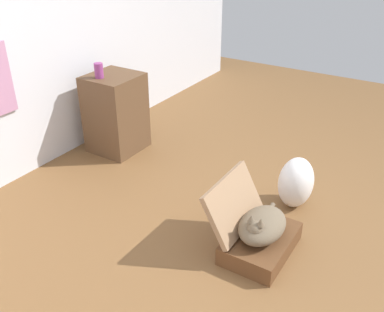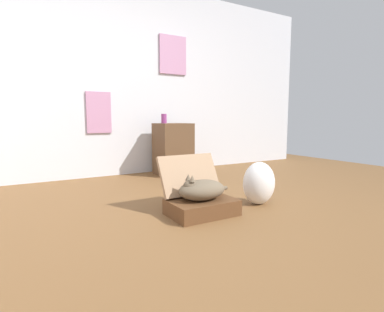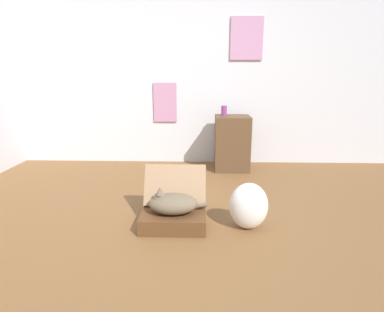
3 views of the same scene
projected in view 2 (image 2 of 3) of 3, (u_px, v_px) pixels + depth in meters
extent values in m
plane|color=brown|center=(215.00, 218.00, 2.43)|extent=(7.68, 7.68, 0.00)
cube|color=silver|center=(121.00, 80.00, 4.19)|extent=(6.40, 0.12, 2.60)
cube|color=#BF85AC|center=(173.00, 55.00, 4.47)|extent=(0.42, 0.02, 0.55)
cube|color=#BD81A6|center=(99.00, 112.00, 4.02)|extent=(0.32, 0.02, 0.53)
cube|color=brown|center=(202.00, 207.00, 2.50)|extent=(0.53, 0.37, 0.13)
cube|color=#9B7756|center=(189.00, 175.00, 2.64)|extent=(0.53, 0.21, 0.34)
ellipsoid|color=brown|center=(202.00, 190.00, 2.48)|extent=(0.40, 0.27, 0.16)
sphere|color=brown|center=(190.00, 187.00, 2.42)|extent=(0.11, 0.11, 0.11)
cone|color=brown|center=(192.00, 179.00, 2.39)|extent=(0.05, 0.05, 0.05)
cone|color=brown|center=(188.00, 177.00, 2.44)|extent=(0.05, 0.05, 0.05)
cylinder|color=brown|center=(217.00, 191.00, 2.61)|extent=(0.20, 0.03, 0.07)
ellipsoid|color=white|center=(259.00, 183.00, 2.80)|extent=(0.31, 0.25, 0.39)
cube|color=brown|center=(173.00, 149.00, 4.25)|extent=(0.45, 0.43, 0.71)
cylinder|color=#8C387A|center=(164.00, 119.00, 4.18)|extent=(0.07, 0.07, 0.13)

